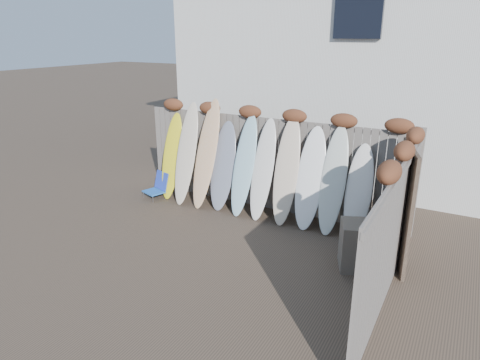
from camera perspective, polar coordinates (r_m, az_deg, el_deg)
The scene contains 17 objects.
ground at distance 7.64m, azimuth -4.41°, elevation -9.70°, with size 80.00×80.00×0.00m, color #493A2D.
back_fence at distance 9.11m, azimuth 3.96°, elevation 3.17°, with size 6.05×0.28×2.24m.
right_fence at distance 6.39m, azimuth 19.91°, elevation -5.43°, with size 0.28×4.40×2.24m.
house at distance 12.50m, azimuth 14.46°, elevation 16.31°, with size 8.50×5.50×6.33m.
beach_chair at distance 10.17m, azimuth -10.90°, elevation -0.80°, with size 0.58×0.60×0.60m.
wooden_crate at distance 7.29m, azimuth 15.90°, elevation -8.43°, with size 0.67×0.56×0.79m, color brown.
lattice_panel at distance 7.44m, azimuth 21.03°, elevation -3.31°, with size 0.06×1.33×2.00m, color #3B2D23.
surfboard_0 at distance 10.02m, azimuth -9.06°, elevation 3.17°, with size 0.47×0.07×2.02m, color yellow.
surfboard_1 at distance 9.63m, azimuth -7.17°, elevation 3.51°, with size 0.48×0.07×2.32m, color beige.
surfboard_2 at distance 9.35m, azimuth -4.52°, elevation 3.47°, with size 0.52×0.07×2.44m, color tan.
surfboard_3 at distance 9.25m, azimuth -2.28°, elevation 1.89°, with size 0.55×0.07×1.96m, color slate.
surfboard_4 at distance 8.93m, azimuth 0.53°, elevation 1.92°, with size 0.47×0.07×2.17m, color #9CCCDD.
surfboard_5 at distance 8.75m, azimuth 3.08°, elevation 1.40°, with size 0.46×0.07×2.12m, color silver.
surfboard_6 at distance 8.56m, azimuth 6.22°, elevation 1.18°, with size 0.49×0.07×2.21m, color beige.
surfboard_7 at distance 8.42m, azimuth 9.34°, elevation 0.22°, with size 0.55×0.07×2.05m, color white.
surfboard_8 at distance 8.28m, azimuth 12.34°, elevation -0.08°, with size 0.48×0.07×2.12m, color silver.
surfboard_9 at distance 8.25m, azimuth 15.52°, elevation -1.50°, with size 0.49×0.07×1.81m, color white.
Camera 1 is at (3.73, -5.57, 3.66)m, focal length 32.00 mm.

